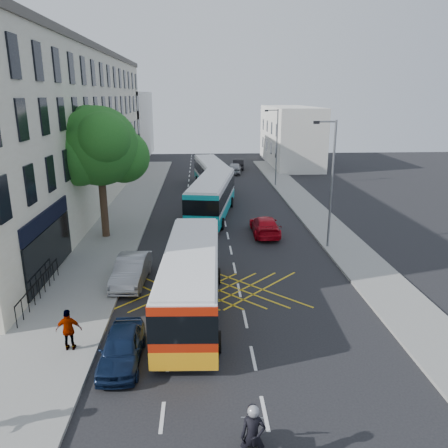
{
  "coord_description": "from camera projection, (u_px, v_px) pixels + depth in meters",
  "views": [
    {
      "loc": [
        -1.92,
        -14.33,
        9.59
      ],
      "look_at": [
        -0.52,
        10.52,
        2.2
      ],
      "focal_mm": 35.0,
      "sensor_mm": 36.0,
      "label": 1
    }
  ],
  "objects": [
    {
      "name": "pavement_right",
      "position": [
        332.0,
        233.0,
        31.29
      ],
      "size": [
        3.0,
        70.0,
        0.15
      ],
      "primitive_type": "cube",
      "color": "gray",
      "rests_on": "ground"
    },
    {
      "name": "pedestrian_far",
      "position": [
        69.0,
        330.0,
        16.63
      ],
      "size": [
        0.99,
        0.43,
        1.67
      ],
      "primitive_type": "imported",
      "rotation": [
        0.0,
        0.0,
        3.17
      ],
      "color": "gray",
      "rests_on": "pavement_left"
    },
    {
      "name": "parked_car_silver",
      "position": [
        131.0,
        270.0,
        22.97
      ],
      "size": [
        1.78,
        4.43,
        1.43
      ],
      "primitive_type": "imported",
      "rotation": [
        0.0,
        0.0,
        -0.06
      ],
      "color": "#999BA0",
      "rests_on": "ground"
    },
    {
      "name": "terrace_far",
      "position": [
        120.0,
        126.0,
        67.01
      ],
      "size": [
        8.0,
        20.0,
        10.0
      ],
      "primitive_type": "cube",
      "color": "silver",
      "rests_on": "ground"
    },
    {
      "name": "railings",
      "position": [
        39.0,
        288.0,
        20.9
      ],
      "size": [
        0.08,
        5.6,
        1.14
      ],
      "primitive_type": null,
      "color": "black",
      "rests_on": "pavement_left"
    },
    {
      "name": "lamp_far",
      "position": [
        276.0,
        144.0,
        46.2
      ],
      "size": [
        1.45,
        0.15,
        8.0
      ],
      "color": "slate",
      "rests_on": "pavement_right"
    },
    {
      "name": "pavement_left",
      "position": [
        106.0,
        237.0,
        30.43
      ],
      "size": [
        5.0,
        70.0,
        0.15
      ],
      "primitive_type": "cube",
      "color": "gray",
      "rests_on": "ground"
    },
    {
      "name": "motorbike",
      "position": [
        253.0,
        440.0,
        11.39
      ],
      "size": [
        0.73,
        2.25,
        2.0
      ],
      "rotation": [
        0.0,
        0.0,
        -0.1
      ],
      "color": "black",
      "rests_on": "ground"
    },
    {
      "name": "distant_car_dark",
      "position": [
        238.0,
        164.0,
        58.53
      ],
      "size": [
        1.66,
        4.13,
        1.33
      ],
      "primitive_type": "imported",
      "rotation": [
        0.0,
        0.0,
        3.08
      ],
      "color": "black",
      "rests_on": "ground"
    },
    {
      "name": "distant_car_grey",
      "position": [
        216.0,
        166.0,
        57.37
      ],
      "size": [
        2.36,
        4.46,
        1.19
      ],
      "primitive_type": "imported",
      "rotation": [
        0.0,
        0.0,
        0.09
      ],
      "color": "#43474B",
      "rests_on": "ground"
    },
    {
      "name": "terrace_main",
      "position": [
        58.0,
        129.0,
        37.31
      ],
      "size": [
        8.3,
        45.0,
        13.5
      ],
      "color": "beige",
      "rests_on": "ground"
    },
    {
      "name": "bus_mid",
      "position": [
        212.0,
        196.0,
        35.49
      ],
      "size": [
        4.48,
        11.44,
        3.14
      ],
      "rotation": [
        0.0,
        0.0,
        -0.17
      ],
      "color": "silver",
      "rests_on": "ground"
    },
    {
      "name": "lamp_near",
      "position": [
        331.0,
        178.0,
        27.05
      ],
      "size": [
        1.45,
        0.15,
        8.0
      ],
      "color": "slate",
      "rests_on": "pavement_right"
    },
    {
      "name": "building_right",
      "position": [
        290.0,
        136.0,
        61.95
      ],
      "size": [
        6.0,
        18.0,
        8.0
      ],
      "primitive_type": "cube",
      "color": "silver",
      "rests_on": "ground"
    },
    {
      "name": "bus_far",
      "position": [
        211.0,
        174.0,
        46.27
      ],
      "size": [
        3.73,
        10.63,
        2.92
      ],
      "rotation": [
        0.0,
        0.0,
        0.13
      ],
      "color": "silver",
      "rests_on": "ground"
    },
    {
      "name": "red_hatchback",
      "position": [
        265.0,
        226.0,
        31.0
      ],
      "size": [
        1.88,
        4.55,
        1.32
      ],
      "primitive_type": "imported",
      "rotation": [
        0.0,
        0.0,
        3.13
      ],
      "color": "#B70715",
      "rests_on": "ground"
    },
    {
      "name": "ground",
      "position": [
        253.0,
        358.0,
        16.55
      ],
      "size": [
        120.0,
        120.0,
        0.0
      ],
      "primitive_type": "plane",
      "color": "black",
      "rests_on": "ground"
    },
    {
      "name": "bus_near",
      "position": [
        192.0,
        279.0,
        19.85
      ],
      "size": [
        2.94,
        10.6,
        2.95
      ],
      "rotation": [
        0.0,
        0.0,
        -0.04
      ],
      "color": "silver",
      "rests_on": "ground"
    },
    {
      "name": "distant_car_silver",
      "position": [
        235.0,
        168.0,
        55.11
      ],
      "size": [
        2.09,
        4.21,
        1.38
      ],
      "primitive_type": "imported",
      "rotation": [
        0.0,
        0.0,
        3.02
      ],
      "color": "#A5A6AC",
      "rests_on": "ground"
    },
    {
      "name": "street_tree",
      "position": [
        99.0,
        147.0,
        28.63
      ],
      "size": [
        6.3,
        5.7,
        8.8
      ],
      "color": "#382619",
      "rests_on": "pavement_left"
    },
    {
      "name": "parked_car_blue",
      "position": [
        122.0,
        347.0,
        16.11
      ],
      "size": [
        1.51,
        3.71,
        1.26
      ],
      "primitive_type": "imported",
      "rotation": [
        0.0,
        0.0,
        0.01
      ],
      "color": "#0E1B38",
      "rests_on": "ground"
    }
  ]
}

